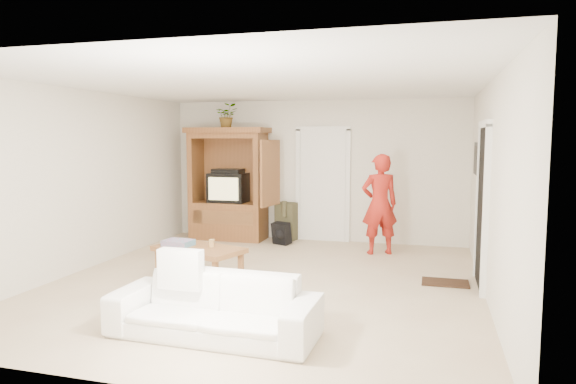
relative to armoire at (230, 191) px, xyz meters
name	(u,v)px	position (x,y,z in m)	size (l,w,h in m)	color
floor	(265,282)	(1.58, -2.66, -0.91)	(6.00, 6.00, 0.00)	tan
ceiling	(264,83)	(1.58, -2.66, 1.69)	(6.00, 6.00, 0.00)	white
wall_back	(315,171)	(1.58, 0.34, 0.39)	(5.50, 5.50, 0.00)	silver
wall_front	(137,220)	(1.58, -5.66, 0.39)	(5.50, 5.50, 0.00)	silver
wall_left	(84,180)	(-1.17, -2.66, 0.39)	(6.00, 6.00, 0.00)	silver
wall_right	(491,191)	(4.33, -2.66, 0.39)	(6.00, 6.00, 0.00)	silver
armoire	(230,191)	(0.00, 0.00, 0.00)	(1.82, 1.14, 2.10)	brown
door_back	(323,186)	(1.73, 0.31, 0.11)	(0.85, 0.05, 2.04)	white
doorway_right	(483,208)	(4.30, -2.06, 0.11)	(0.05, 0.90, 2.04)	black
framed_picture	(476,158)	(4.31, -0.76, 0.69)	(0.03, 0.60, 0.48)	black
doormat	(445,283)	(3.88, -2.06, -0.90)	(0.60, 0.40, 0.02)	#382316
plant	(227,116)	(-0.02, -0.03, 1.41)	(0.40, 0.34, 0.44)	#4C7238
man	(380,204)	(2.85, -0.53, -0.08)	(0.60, 0.40, 1.65)	#AD2017
sofa	(214,306)	(1.68, -4.54, -0.62)	(2.00, 0.78, 0.58)	white
coffee_table	(199,251)	(0.67, -2.76, -0.52)	(1.34, 1.00, 0.45)	olive
towel	(178,243)	(0.37, -2.76, -0.42)	(0.38, 0.28, 0.08)	#D44679
candle	(212,243)	(0.83, -2.70, -0.41)	(0.08, 0.08, 0.10)	tan
backpack_black	(281,234)	(1.09, -0.26, -0.72)	(0.31, 0.18, 0.39)	black
backpack_olive	(286,221)	(1.06, 0.19, -0.56)	(0.37, 0.27, 0.70)	#47442B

